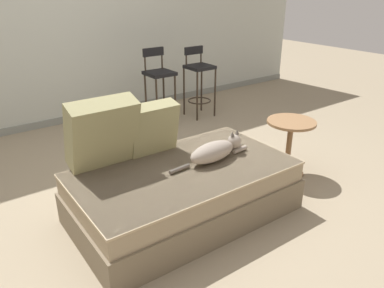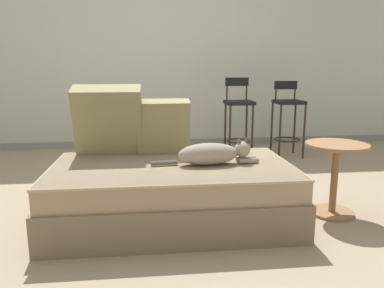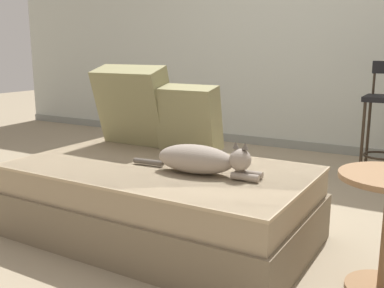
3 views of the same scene
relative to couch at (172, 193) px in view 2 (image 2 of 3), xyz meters
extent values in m
plane|color=gray|center=(0.00, 0.40, -0.21)|extent=(16.00, 16.00, 0.00)
cube|color=#B7BCB2|center=(0.00, 2.65, 1.09)|extent=(8.00, 0.10, 2.60)
cube|color=gray|center=(0.00, 2.60, -0.16)|extent=(8.00, 0.02, 0.09)
cube|color=#766750|center=(0.00, 0.00, -0.08)|extent=(1.67, 0.96, 0.25)
cube|color=#9E896B|center=(0.00, 0.00, 0.12)|extent=(1.63, 0.92, 0.16)
cube|color=tan|center=(0.00, 0.00, 0.19)|extent=(1.64, 0.93, 0.02)
cube|color=#847F56|center=(-0.45, 0.38, 0.47)|extent=(0.50, 0.31, 0.53)
cube|color=#847F56|center=(-0.04, 0.37, 0.41)|extent=(0.40, 0.22, 0.42)
ellipsoid|color=gray|center=(0.25, -0.03, 0.28)|extent=(0.43, 0.20, 0.15)
sphere|color=gray|center=(0.49, -0.01, 0.30)|extent=(0.11, 0.11, 0.11)
cone|color=#544C44|center=(0.46, -0.01, 0.37)|extent=(0.03, 0.03, 0.04)
cone|color=#544C44|center=(0.51, -0.01, 0.37)|extent=(0.03, 0.03, 0.04)
cylinder|color=gray|center=(0.53, -0.04, 0.22)|extent=(0.14, 0.05, 0.04)
cylinder|color=gray|center=(0.52, 0.02, 0.22)|extent=(0.14, 0.05, 0.04)
cylinder|color=#544C44|center=(-0.05, -0.03, 0.22)|extent=(0.18, 0.04, 0.03)
cylinder|color=#2D2319|center=(0.78, 1.68, 0.11)|extent=(0.02, 0.02, 0.64)
cylinder|color=#2D2319|center=(1.05, 1.68, 0.11)|extent=(0.02, 0.02, 0.64)
cylinder|color=#2D2319|center=(0.78, 1.95, 0.11)|extent=(0.02, 0.02, 0.64)
cylinder|color=#2D2319|center=(1.05, 1.95, 0.11)|extent=(0.02, 0.02, 0.64)
torus|color=#2D2319|center=(0.92, 1.82, -0.01)|extent=(0.28, 0.28, 0.02)
cube|color=black|center=(0.92, 1.82, 0.45)|extent=(0.32, 0.32, 0.04)
cylinder|color=#2D2319|center=(0.80, 1.95, 0.56)|extent=(0.02, 0.02, 0.26)
cylinder|color=#2D2319|center=(1.04, 1.95, 0.56)|extent=(0.02, 0.02, 0.26)
cube|color=black|center=(0.92, 1.95, 0.69)|extent=(0.28, 0.03, 0.10)
cylinder|color=#2D2319|center=(1.38, 1.67, 0.11)|extent=(0.02, 0.02, 0.64)
cylinder|color=#2D2319|center=(1.67, 1.67, 0.11)|extent=(0.02, 0.02, 0.64)
cylinder|color=#2D2319|center=(1.38, 1.96, 0.11)|extent=(0.02, 0.02, 0.64)
cylinder|color=#2D2319|center=(1.67, 1.96, 0.11)|extent=(0.02, 0.02, 0.64)
torus|color=#2D2319|center=(1.52, 1.82, 0.00)|extent=(0.31, 0.31, 0.02)
cube|color=black|center=(1.52, 1.82, 0.45)|extent=(0.32, 0.32, 0.04)
cylinder|color=#2D2319|center=(1.40, 1.95, 0.54)|extent=(0.02, 0.02, 0.21)
cylinder|color=#2D2319|center=(1.64, 1.95, 0.54)|extent=(0.02, 0.02, 0.21)
cube|color=black|center=(1.52, 1.95, 0.65)|extent=(0.28, 0.03, 0.10)
cylinder|color=olive|center=(1.18, -0.01, 0.04)|extent=(0.05, 0.05, 0.51)
cylinder|color=olive|center=(1.18, -0.01, -0.20)|extent=(0.32, 0.32, 0.02)
cylinder|color=olive|center=(1.18, -0.01, 0.31)|extent=(0.44, 0.44, 0.02)
camera|label=1|loc=(-1.41, -2.04, 1.48)|focal=35.00mm
camera|label=2|loc=(-0.16, -2.48, 0.85)|focal=35.00mm
camera|label=3|loc=(1.36, -1.98, 0.83)|focal=42.00mm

